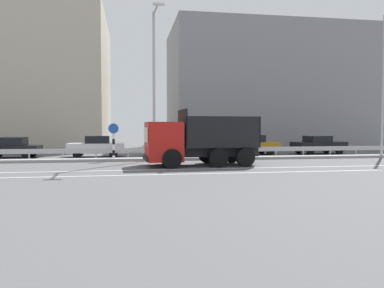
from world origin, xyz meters
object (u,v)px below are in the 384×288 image
parked_car_4 (172,147)px  parked_car_5 (249,145)px  parked_car_2 (12,148)px  parked_car_6 (318,145)px  dump_truck (187,144)px  street_lamp_1 (154,78)px  parked_car_3 (97,146)px  median_road_sign (114,141)px

parked_car_4 → parked_car_5: parked_car_5 is taller
parked_car_2 → parked_car_6: size_ratio=0.89×
dump_truck → street_lamp_1: size_ratio=0.67×
parked_car_3 → parked_car_4: size_ratio=0.93×
dump_truck → median_road_sign: bearing=46.2°
parked_car_5 → median_road_sign: bearing=105.9°
parked_car_3 → parked_car_4: (5.55, 0.14, -0.10)m
street_lamp_1 → parked_car_4: street_lamp_1 is taller
median_road_sign → parked_car_6: bearing=12.7°
median_road_sign → parked_car_6: median_road_sign is taller
dump_truck → street_lamp_1: 5.77m
median_road_sign → parked_car_3: (-1.38, 3.55, -0.49)m
parked_car_3 → parked_car_6: size_ratio=0.94×
median_road_sign → street_lamp_1: bearing=0.3°
parked_car_2 → parked_car_3: bearing=-89.8°
parked_car_2 → parked_car_5: size_ratio=0.78×
parked_car_3 → parked_car_5: 11.72m
dump_truck → parked_car_3: 9.18m
dump_truck → parked_car_5: 9.67m
parked_car_4 → parked_car_6: 11.98m
parked_car_4 → parked_car_5: (6.16, 0.14, 0.11)m
parked_car_2 → parked_car_5: (17.55, 0.20, 0.05)m
parked_car_4 → parked_car_6: size_ratio=1.01×
dump_truck → parked_car_2: bearing=54.6°
dump_truck → street_lamp_1: (-1.61, 3.69, 4.13)m
parked_car_6 → parked_car_5: bearing=-96.6°
dump_truck → parked_car_4: (-0.08, 7.36, -0.58)m
parked_car_4 → dump_truck: bearing=-178.8°
parked_car_4 → parked_car_6: parked_car_6 is taller
parked_car_3 → street_lamp_1: bearing=-132.3°
median_road_sign → parked_car_2: bearing=153.3°
median_road_sign → street_lamp_1: street_lamp_1 is taller
median_road_sign → parked_car_4: median_road_sign is taller
median_road_sign → parked_car_4: size_ratio=0.56×
median_road_sign → parked_car_5: size_ratio=0.50×
dump_truck → parked_car_6: size_ratio=1.51×
street_lamp_1 → parked_car_4: 6.16m
street_lamp_1 → parked_car_4: size_ratio=2.22×
median_road_sign → parked_car_5: (10.34, 3.82, -0.49)m
parked_car_3 → parked_car_5: bearing=-89.6°
parked_car_3 → parked_car_5: size_ratio=0.83×
street_lamp_1 → parked_car_3: 7.06m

